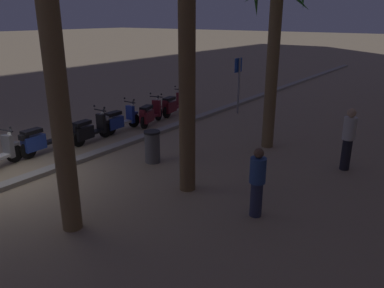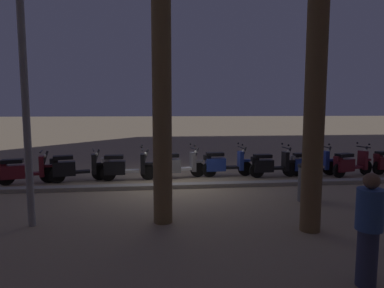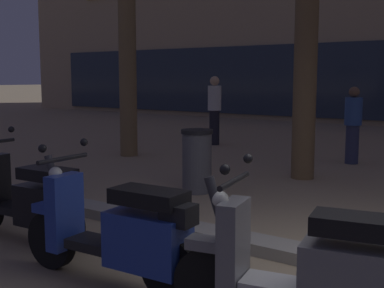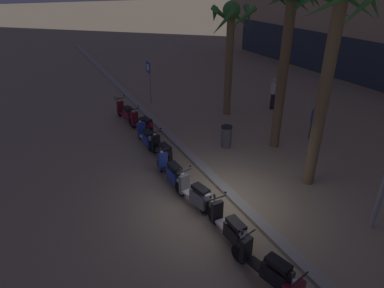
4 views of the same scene
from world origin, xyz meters
The scene contains 12 objects.
ground_plane centered at (0.00, 0.00, 0.00)m, with size 200.00×200.00×0.00m, color #9E896B.
curb_strip centered at (0.00, 0.42, 0.06)m, with size 60.00×0.36×0.12m, color gray.
scooter_maroon_mid_rear centered at (-7.98, -0.81, 0.46)m, with size 1.85×0.63×1.17m.
scooter_maroon_tail_end centered at (-6.23, -0.55, 0.45)m, with size 1.76×0.78×1.17m.
scooter_blue_second_in_line centered at (-4.89, -0.85, 0.44)m, with size 1.76×0.56×1.17m.
scooter_black_far_back centered at (-3.38, -0.72, 0.45)m, with size 1.74×0.56×1.17m.
scooter_blue_mid_centre centered at (-1.80, -1.03, 0.46)m, with size 1.83×0.56×1.17m.
crossing_sign centered at (-9.98, 1.23, 1.50)m, with size 0.60×0.12×2.40m.
palm_tree_by_mall_entrance centered at (-6.61, 4.32, 4.15)m, with size 2.36×2.43×5.60m.
pedestrian_by_palm_tree centered at (-6.07, 6.92, 0.93)m, with size 0.34×0.34×1.75m.
pedestrian_strolling_near_curb centered at (-2.25, 6.12, 0.80)m, with size 0.34×0.34×1.54m.
litter_bin centered at (-3.30, 2.21, 0.48)m, with size 0.48×0.48×0.95m.
Camera 1 is at (4.41, 9.32, 4.09)m, focal length 35.45 mm.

